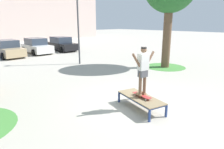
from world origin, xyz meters
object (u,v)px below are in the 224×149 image
Objects in this scene: skate_box at (141,98)px; car_white at (37,46)px; skateboard at (142,95)px; skater at (143,68)px; car_black at (61,44)px; light_post at (78,10)px; car_tan at (8,49)px.

skate_box is 15.95m from car_white.
skateboard is 0.99m from skater.
car_black is (5.73, 15.66, 0.28)m from skate_box.
light_post is at bearing -110.03° from car_black.
skate_box is 1.12m from skater.
skater is 0.40× the size of car_black.
skateboard is 9.46m from light_post.
skateboard is 16.74m from car_black.
skater reaches higher than skate_box.
light_post is (2.88, -7.08, 3.13)m from car_tan.
car_tan is 1.00× the size of car_white.
skateboard is 0.19× the size of car_white.
car_white is at bearing 6.59° from car_tan.
skateboard is 0.19× the size of car_black.
car_tan is 1.01× the size of car_black.
car_white is (2.96, 15.73, 0.15)m from skateboard.
light_post reaches higher than skateboard.
car_white is 8.04m from light_post.
light_post reaches higher than car_tan.
skater reaches higher than car_tan.
skate_box is 16.68m from car_black.
car_black is (2.78, -0.01, 0.00)m from car_white.
skater reaches higher than skateboard.
skateboard is at bearing -90.64° from car_tan.
car_white is 2.78m from car_black.
car_tan is (0.17, 15.41, 0.15)m from skateboard.
skateboard is 16.01m from car_white.
skater is at bearing -100.65° from car_white.
skate_box is 2.47× the size of skateboard.
car_tan is at bearing -176.80° from car_black.
car_tan and car_black have the same top height.
skater is at bearing 81.34° from skateboard.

